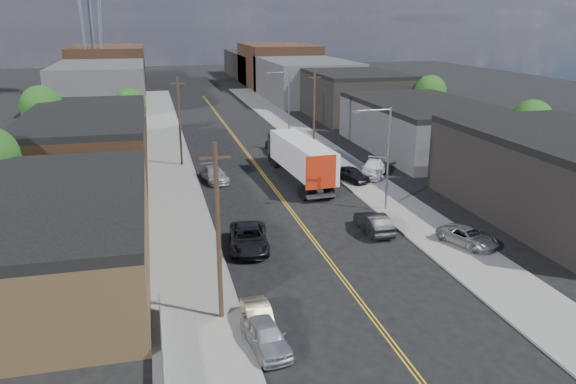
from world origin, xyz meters
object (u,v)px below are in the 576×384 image
semi_truck (298,155)px  car_right_oncoming (374,223)px  car_left_a (266,335)px  car_left_d (214,174)px  car_right_lot_a (468,237)px  car_right_lot_b (373,169)px  car_right_lot_c (352,174)px  car_ahead_truck (277,146)px  car_left_c (249,238)px  car_left_b (258,318)px

semi_truck → car_right_oncoming: size_ratio=3.51×
car_left_a → car_left_d: size_ratio=0.85×
car_right_lot_a → car_right_lot_b: car_right_lot_b is taller
car_right_lot_c → car_ahead_truck: (-4.45, 15.15, -0.16)m
car_right_lot_c → car_left_d: bearing=145.9°
car_right_lot_a → car_right_lot_c: 18.15m
car_right_lot_b → semi_truck: bearing=-158.7°
car_left_c → car_left_b: bearing=-90.2°
car_right_oncoming → car_right_lot_b: bearing=-111.7°
car_left_b → car_right_oncoming: 16.45m
car_right_lot_a → car_right_lot_b: size_ratio=0.84×
car_left_c → car_left_d: (-0.38, 18.28, -0.08)m
car_left_b → car_left_d: bearing=87.3°
car_left_c → car_right_lot_c: car_left_c is taller
car_left_a → car_right_oncoming: bearing=43.0°
car_left_d → car_right_oncoming: 20.21m
car_left_b → car_right_lot_a: size_ratio=0.86×
car_left_b → car_right_lot_c: (14.60, 25.48, 0.22)m
semi_truck → car_right_lot_a: (7.37, -20.68, -1.70)m
car_left_c → car_right_lot_b: bearing=51.9°
car_right_lot_b → car_ahead_truck: 15.63m
car_left_c → car_right_oncoming: 10.04m
semi_truck → car_left_b: size_ratio=4.27×
car_left_a → car_right_lot_a: car_left_a is taller
car_right_oncoming → car_ahead_truck: car_right_oncoming is taller
semi_truck → car_left_a: (-9.55, -30.12, -1.75)m
semi_truck → car_right_oncoming: 16.49m
car_left_d → car_ahead_truck: (9.13, 11.43, -0.03)m
car_left_d → car_right_lot_a: (15.90, -21.73, 0.04)m
car_left_b → car_right_oncoming: size_ratio=0.82×
car_left_b → car_right_lot_c: car_right_lot_c is taller
car_right_lot_b → car_right_lot_c: (-2.77, -1.30, -0.07)m
car_right_lot_c → car_left_a: bearing=-136.7°
car_left_b → car_left_a: bearing=-90.7°
car_right_oncoming → car_right_lot_b: (5.97, 14.92, 0.15)m
car_left_b → car_right_lot_a: 18.50m
semi_truck → car_right_lot_b: size_ratio=3.08×
car_left_a → car_left_c: 12.96m
semi_truck → car_left_d: bearing=169.2°
car_left_b → car_right_oncoming: (11.40, 11.86, 0.14)m
car_right_lot_b → car_ahead_truck: size_ratio=1.07×
car_left_c → car_right_oncoming: size_ratio=1.23×
semi_truck → car_right_lot_b: bearing=-13.8°
car_left_c → car_right_oncoming: bearing=12.5°
car_left_b → car_right_lot_a: bearing=23.1°
semi_truck → car_ahead_truck: semi_truck is taller
car_ahead_truck → car_right_lot_a: bearing=-74.1°
car_left_a → car_right_lot_a: 19.38m
semi_truck → car_left_c: 19.14m
car_left_a → car_right_oncoming: size_ratio=0.90×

